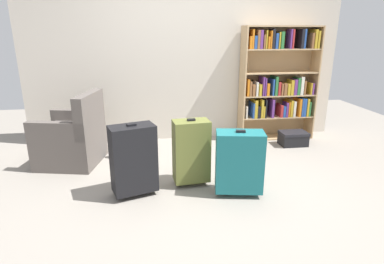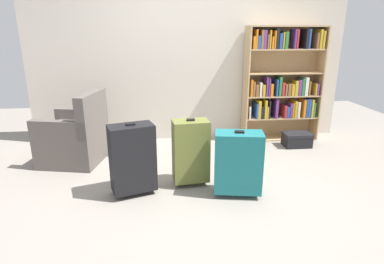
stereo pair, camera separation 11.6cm
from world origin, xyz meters
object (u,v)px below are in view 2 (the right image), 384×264
Objects in this scene: bookshelf at (282,82)px; storage_box at (297,139)px; mug at (114,153)px; suitcase_black at (133,158)px; armchair at (76,138)px; suitcase_olive at (191,151)px; suitcase_teal at (238,162)px.

bookshelf is 0.88m from storage_box.
suitcase_black is (0.34, -1.06, 0.34)m from mug.
mug is (0.45, 0.11, -0.27)m from armchair.
suitcase_black is at bearing -165.51° from suitcase_olive.
suitcase_olive is at bearing -43.85° from mug.
bookshelf reaches higher than suitcase_teal.
suitcase_black is at bearing 172.90° from suitcase_teal.
mug is 0.31× the size of storage_box.
bookshelf reaches higher than armchair.
suitcase_black is at bearing -143.09° from bookshelf.
armchair is at bearing 129.50° from suitcase_black.
mug is 0.17× the size of suitcase_teal.
storage_box is (2.60, 0.13, 0.06)m from mug.
suitcase_olive is at bearing -29.87° from armchair.
suitcase_teal is (-1.07, -1.72, -0.52)m from bookshelf.
bookshelf is 2.65m from mug.
suitcase_black is (-2.12, -1.59, -0.49)m from bookshelf.
suitcase_olive reaches higher than suitcase_teal.
suitcase_olive is 0.62m from suitcase_black.
armchair is 3.06m from storage_box.
armchair is 1.19× the size of suitcase_black.
suitcase_olive is (-1.51, -1.43, -0.50)m from bookshelf.
mug is at bearing -177.04° from storage_box.
bookshelf is at bearing 36.91° from suitcase_black.
storage_box is at bearing 47.59° from suitcase_teal.
mug is (-2.45, -0.53, -0.83)m from bookshelf.
armchair reaches higher than suitcase_black.
mug is at bearing -167.85° from bookshelf.
suitcase_black reaches higher than suitcase_teal.
suitcase_teal is at bearing -40.61° from mug.
suitcase_teal reaches higher than storage_box.
bookshelf is 14.03× the size of mug.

